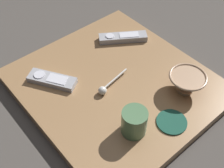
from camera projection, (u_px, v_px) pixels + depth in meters
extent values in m
plane|color=#47423D|center=(115.00, 89.00, 1.00)|extent=(6.00, 6.00, 0.00)
cube|color=#936D47|center=(115.00, 85.00, 0.98)|extent=(0.58, 0.62, 0.04)
cylinder|color=tan|center=(185.00, 89.00, 0.94)|extent=(0.05, 0.05, 0.01)
cone|color=tan|center=(187.00, 82.00, 0.92)|extent=(0.12, 0.12, 0.05)
torus|color=tan|center=(188.00, 77.00, 0.90)|extent=(0.12, 0.12, 0.01)
cylinder|color=#4C724C|center=(134.00, 122.00, 0.81)|extent=(0.07, 0.07, 0.08)
cylinder|color=silver|center=(116.00, 79.00, 0.95)|extent=(0.12, 0.02, 0.01)
sphere|color=silver|center=(102.00, 91.00, 0.92)|extent=(0.03, 0.03, 0.03)
cube|color=#9E9EA3|center=(52.00, 80.00, 0.96)|extent=(0.13, 0.17, 0.02)
cylinder|color=silver|center=(39.00, 75.00, 0.96)|extent=(0.04, 0.04, 0.00)
cube|color=silver|center=(57.00, 79.00, 0.95)|extent=(0.07, 0.08, 0.00)
cube|color=#9E9EA3|center=(123.00, 38.00, 1.10)|extent=(0.18, 0.14, 0.02)
cylinder|color=silver|center=(110.00, 36.00, 1.09)|extent=(0.03, 0.03, 0.00)
cube|color=silver|center=(129.00, 35.00, 1.10)|extent=(0.08, 0.07, 0.00)
cylinder|color=#194738|center=(172.00, 122.00, 0.85)|extent=(0.09, 0.09, 0.01)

